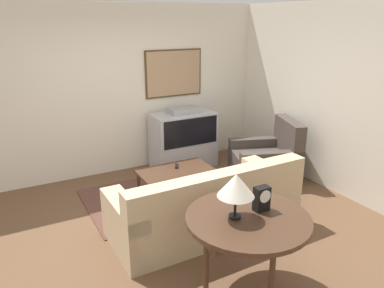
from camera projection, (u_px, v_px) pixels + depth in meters
name	position (u px, v px, depth m)	size (l,w,h in m)	color
ground_plane	(170.00, 228.00, 4.61)	(12.00, 12.00, 0.00)	brown
wall_back	(113.00, 91.00, 5.96)	(12.00, 0.10, 2.70)	silver
wall_right	(334.00, 99.00, 5.36)	(0.06, 12.00, 2.70)	silver
area_rug	(167.00, 194.00, 5.48)	(2.29, 1.50, 0.01)	brown
tv	(183.00, 139.00, 6.39)	(1.07, 0.56, 1.04)	#B7B7BC
couch	(207.00, 207.00, 4.47)	(2.26, 0.97, 0.87)	#CCB289
armchair	(267.00, 161.00, 5.94)	(1.19, 1.12, 0.96)	#473D38
coffee_table	(175.00, 172.00, 5.32)	(1.05, 0.56, 0.42)	#472D1E
console_table	(248.00, 223.00, 3.31)	(1.11, 1.11, 0.80)	#472D1E
table_lamp	(236.00, 186.00, 3.17)	(0.32, 0.32, 0.41)	black
mantel_clock	(262.00, 199.00, 3.36)	(0.14, 0.10, 0.23)	black
remote	(177.00, 166.00, 5.40)	(0.11, 0.16, 0.02)	black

